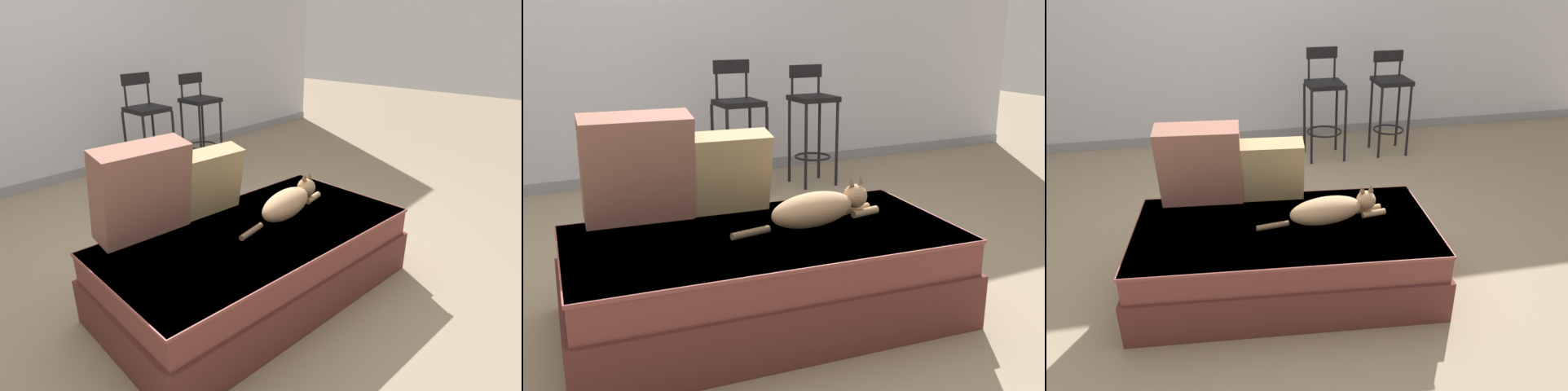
{
  "view_description": "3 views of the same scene",
  "coord_description": "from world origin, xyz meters",
  "views": [
    {
      "loc": [
        -1.55,
        -1.79,
        1.44
      ],
      "look_at": [
        0.15,
        -0.3,
        0.52
      ],
      "focal_mm": 30.0,
      "sensor_mm": 36.0,
      "label": 1
    },
    {
      "loc": [
        -1.02,
        -2.62,
        1.26
      ],
      "look_at": [
        0.15,
        -0.3,
        0.52
      ],
      "focal_mm": 42.0,
      "sensor_mm": 36.0,
      "label": 2
    },
    {
      "loc": [
        -0.39,
        -2.83,
        1.78
      ],
      "look_at": [
        0.15,
        -0.3,
        0.52
      ],
      "focal_mm": 35.0,
      "sensor_mm": 36.0,
      "label": 3
    }
  ],
  "objects": [
    {
      "name": "bar_stool_by_doorway",
      "position": [
        1.34,
        1.57,
        0.56
      ],
      "size": [
        0.32,
        0.32,
        0.94
      ],
      "color": "black",
      "rests_on": "ground"
    },
    {
      "name": "throw_pillow_corner",
      "position": [
        -0.43,
        -0.02,
        0.65
      ],
      "size": [
        0.49,
        0.29,
        0.49
      ],
      "color": "#936051",
      "rests_on": "couch"
    },
    {
      "name": "couch",
      "position": [
        0.0,
        -0.4,
        0.2
      ],
      "size": [
        1.75,
        1.03,
        0.4
      ],
      "color": "brown",
      "rests_on": "ground"
    },
    {
      "name": "ground_plane",
      "position": [
        0.0,
        0.0,
        0.0
      ],
      "size": [
        16.0,
        16.0,
        0.0
      ],
      "primitive_type": "plane",
      "color": "gray",
      "rests_on": "ground"
    },
    {
      "name": "wall_baseboard_trim",
      "position": [
        0.0,
        2.2,
        0.04
      ],
      "size": [
        8.0,
        0.02,
        0.09
      ],
      "primitive_type": "cube",
      "color": "gray",
      "rests_on": "ground"
    },
    {
      "name": "cat",
      "position": [
        0.26,
        -0.41,
        0.48
      ],
      "size": [
        0.75,
        0.23,
        0.19
      ],
      "color": "tan",
      "rests_on": "couch"
    },
    {
      "name": "throw_pillow_middle",
      "position": [
        -0.01,
        -0.06,
        0.6
      ],
      "size": [
        0.38,
        0.24,
        0.39
      ],
      "color": "tan",
      "rests_on": "couch"
    },
    {
      "name": "bar_stool_near_window",
      "position": [
        0.71,
        1.57,
        0.55
      ],
      "size": [
        0.34,
        0.34,
        0.99
      ],
      "color": "black",
      "rests_on": "ground"
    },
    {
      "name": "wall_back_panel",
      "position": [
        0.0,
        2.25,
        1.3
      ],
      "size": [
        8.0,
        0.1,
        2.6
      ],
      "primitive_type": "cube",
      "color": "silver",
      "rests_on": "ground"
    }
  ]
}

